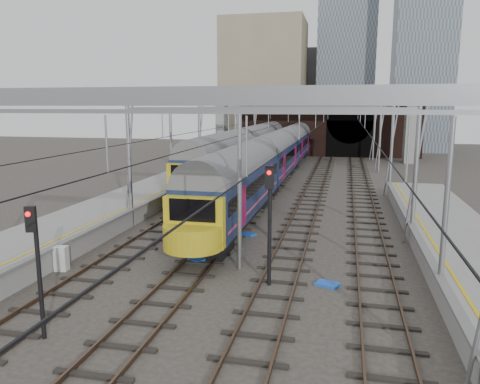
% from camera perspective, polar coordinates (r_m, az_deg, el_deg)
% --- Properties ---
extents(ground, '(160.00, 160.00, 0.00)m').
position_cam_1_polar(ground, '(19.91, -1.35, -11.19)').
color(ground, '#38332D').
rests_on(ground, ground).
extents(platform_left, '(4.32, 55.00, 1.12)m').
position_cam_1_polar(platform_left, '(26.08, -22.27, -5.42)').
color(platform_left, gray).
rests_on(platform_left, ground).
extents(tracks, '(14.40, 80.00, 0.22)m').
position_cam_1_polar(tracks, '(34.04, 4.80, -1.97)').
color(tracks, '#4C3828').
rests_on(tracks, ground).
extents(overhead_line, '(16.80, 80.00, 8.00)m').
position_cam_1_polar(overhead_line, '(39.69, 6.26, 9.31)').
color(overhead_line, gray).
rests_on(overhead_line, ground).
extents(retaining_wall, '(28.00, 2.75, 9.00)m').
position_cam_1_polar(retaining_wall, '(70.00, 10.26, 7.87)').
color(retaining_wall, '#301B15').
rests_on(retaining_wall, ground).
extents(overbridge, '(28.00, 3.00, 9.25)m').
position_cam_1_polar(overbridge, '(64.09, 8.82, 10.31)').
color(overbridge, gray).
rests_on(overbridge, ground).
extents(city_skyline, '(37.50, 27.50, 60.00)m').
position_cam_1_polar(city_skyline, '(88.97, 12.00, 16.58)').
color(city_skyline, tan).
rests_on(city_skyline, ground).
extents(train_main, '(2.89, 66.72, 4.94)m').
position_cam_1_polar(train_main, '(53.24, 5.66, 5.27)').
color(train_main, black).
rests_on(train_main, ground).
extents(train_second, '(2.97, 51.53, 5.06)m').
position_cam_1_polar(train_second, '(56.90, 2.03, 5.70)').
color(train_second, black).
rests_on(train_second, ground).
extents(signal_near_left, '(0.35, 0.45, 4.38)m').
position_cam_1_polar(signal_near_left, '(15.88, -23.59, -7.08)').
color(signal_near_left, black).
rests_on(signal_near_left, ground).
extents(signal_near_centre, '(0.37, 0.47, 5.01)m').
position_cam_1_polar(signal_near_centre, '(18.89, 3.62, -2.39)').
color(signal_near_centre, black).
rests_on(signal_near_centre, ground).
extents(relay_cabinet, '(0.62, 0.54, 1.11)m').
position_cam_1_polar(relay_cabinet, '(22.78, -20.95, -7.58)').
color(relay_cabinet, silver).
rests_on(relay_cabinet, ground).
extents(equip_cover_a, '(1.11, 0.94, 0.11)m').
position_cam_1_polar(equip_cover_a, '(22.87, -5.51, -8.16)').
color(equip_cover_a, blue).
rests_on(equip_cover_a, ground).
extents(equip_cover_b, '(0.98, 0.86, 0.10)m').
position_cam_1_polar(equip_cover_b, '(27.04, 0.98, -5.18)').
color(equip_cover_b, blue).
rests_on(equip_cover_b, ground).
extents(equip_cover_c, '(1.10, 0.92, 0.11)m').
position_cam_1_polar(equip_cover_c, '(20.12, 10.64, -10.97)').
color(equip_cover_c, blue).
rests_on(equip_cover_c, ground).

